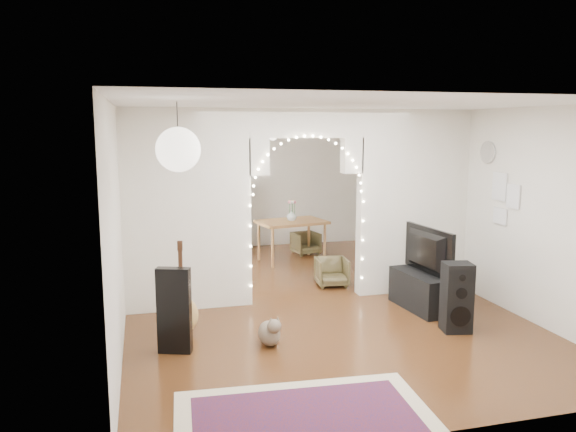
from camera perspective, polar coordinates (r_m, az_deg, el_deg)
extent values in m
plane|color=black|center=(8.20, 1.76, -8.35)|extent=(7.50, 7.50, 0.00)
cube|color=white|center=(7.83, 1.86, 10.86)|extent=(5.00, 7.50, 0.02)
cube|color=silver|center=(11.53, -3.50, 3.54)|extent=(5.00, 0.02, 2.70)
cube|color=silver|center=(4.50, 15.56, -5.43)|extent=(5.00, 0.02, 2.70)
cube|color=silver|center=(7.59, -16.60, 0.33)|extent=(0.02, 7.50, 2.70)
cube|color=silver|center=(8.94, 17.37, 1.55)|extent=(0.02, 7.50, 2.70)
cube|color=silver|center=(7.61, -10.19, 0.58)|extent=(1.70, 0.20, 2.70)
cube|color=silver|center=(8.52, 12.52, 1.40)|extent=(1.70, 0.20, 2.70)
cube|color=silver|center=(7.83, 1.85, 9.40)|extent=(1.60, 0.20, 0.40)
cube|color=white|center=(9.36, -16.13, 2.85)|extent=(0.04, 1.20, 1.40)
cylinder|color=white|center=(8.37, 19.68, 6.12)|extent=(0.03, 0.31, 0.31)
sphere|color=white|center=(5.12, -11.09, 6.64)|extent=(0.40, 0.40, 0.40)
cube|color=maroon|center=(4.94, 2.19, -20.59)|extent=(2.30, 1.79, 0.02)
cube|color=black|center=(6.30, -11.49, -9.40)|extent=(0.38, 0.23, 0.95)
ellipsoid|color=tan|center=(6.83, -10.75, -8.54)|extent=(0.41, 0.25, 0.46)
cube|color=black|center=(6.73, -10.85, -5.40)|extent=(0.05, 0.04, 0.53)
cube|color=black|center=(6.66, -10.92, -2.99)|extent=(0.06, 0.05, 0.12)
ellipsoid|color=brown|center=(6.50, -1.91, -11.82)|extent=(0.29, 0.41, 0.27)
sphere|color=brown|center=(6.31, -1.40, -11.14)|extent=(0.18, 0.18, 0.16)
cone|color=brown|center=(6.28, -1.76, -10.49)|extent=(0.05, 0.05, 0.06)
cone|color=brown|center=(6.29, -1.05, -10.43)|extent=(0.05, 0.05, 0.06)
cylinder|color=brown|center=(6.71, -2.55, -11.96)|extent=(0.08, 0.26, 0.08)
cube|color=black|center=(7.11, 16.77, -7.92)|extent=(0.38, 0.34, 0.85)
cylinder|color=black|center=(7.04, 17.12, -9.72)|extent=(0.24, 0.06, 0.24)
cylinder|color=black|center=(6.96, 17.23, -7.51)|extent=(0.13, 0.04, 0.13)
cylinder|color=black|center=(6.91, 17.30, -6.02)|extent=(0.08, 0.03, 0.08)
cube|color=black|center=(7.88, 13.29, -7.43)|extent=(0.49, 1.03, 0.50)
imported|color=black|center=(7.74, 13.44, -3.45)|extent=(0.24, 1.08, 0.62)
cube|color=#C6AF8F|center=(11.24, -7.24, -0.18)|extent=(1.32, 0.48, 1.33)
cube|color=olive|center=(10.26, 0.37, -0.61)|extent=(1.32, 1.00, 0.05)
cylinder|color=olive|center=(9.84, -1.57, -3.28)|extent=(0.05, 0.05, 0.70)
cylinder|color=olive|center=(10.29, 3.75, -2.75)|extent=(0.05, 0.05, 0.70)
cylinder|color=olive|center=(10.42, -2.98, -2.60)|extent=(0.05, 0.05, 0.70)
cylinder|color=olive|center=(10.84, 2.12, -2.13)|extent=(0.05, 0.05, 0.70)
imported|color=white|center=(10.25, 0.37, 0.05)|extent=(0.21, 0.21, 0.19)
imported|color=#4B4225|center=(8.79, 4.48, -5.68)|extent=(0.52, 0.53, 0.44)
imported|color=#4B4225|center=(10.92, 1.82, -2.77)|extent=(0.55, 0.56, 0.43)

